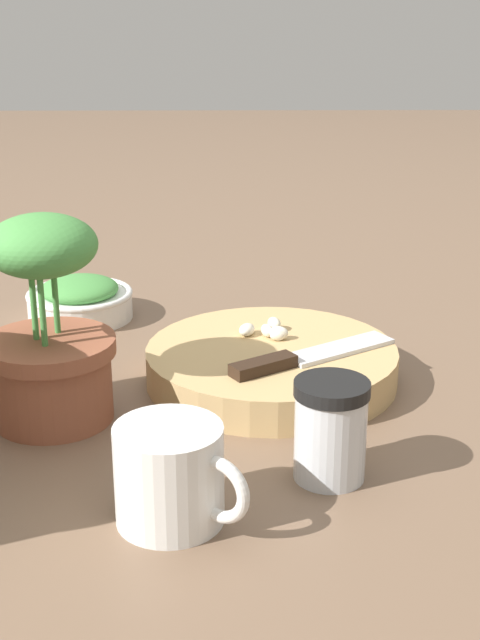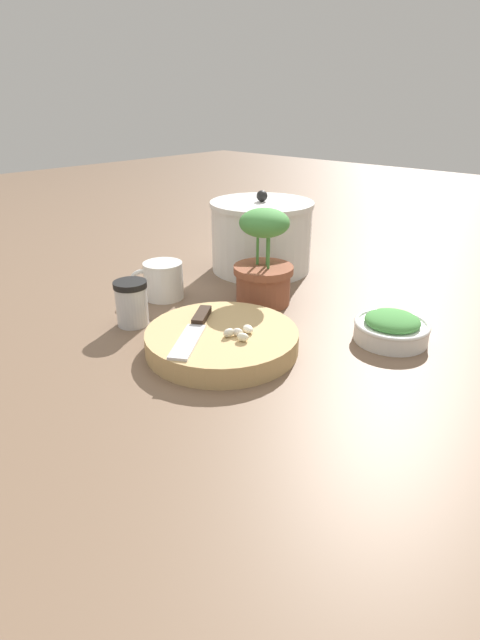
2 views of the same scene
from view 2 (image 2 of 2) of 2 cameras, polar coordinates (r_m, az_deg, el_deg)
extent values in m
plane|color=brown|center=(0.98, 0.51, -1.53)|extent=(5.00, 5.00, 0.00)
cylinder|color=tan|center=(0.91, -2.08, -2.33)|extent=(0.28, 0.28, 0.04)
cube|color=black|center=(0.94, -4.40, 0.50)|extent=(0.06, 0.07, 0.01)
cube|color=silver|center=(0.86, -6.00, -2.45)|extent=(0.10, 0.13, 0.01)
ellipsoid|color=#F2ECCE|center=(0.85, 0.33, -1.97)|extent=(0.02, 0.02, 0.02)
ellipsoid|color=white|center=(0.89, 0.92, -1.03)|extent=(0.03, 0.02, 0.01)
ellipsoid|color=silver|center=(0.87, -0.28, -1.40)|extent=(0.02, 0.02, 0.01)
ellipsoid|color=silver|center=(0.87, -1.29, -1.46)|extent=(0.02, 0.02, 0.02)
ellipsoid|color=beige|center=(0.87, -1.38, -1.49)|extent=(0.01, 0.02, 0.01)
cylinder|color=silver|center=(0.98, 16.86, -1.35)|extent=(0.14, 0.14, 0.03)
torus|color=silver|center=(0.98, 16.98, -0.46)|extent=(0.14, 0.14, 0.01)
ellipsoid|color=#478E42|center=(0.97, 17.02, -0.09)|extent=(0.10, 0.10, 0.03)
cylinder|color=silver|center=(1.02, -12.24, 1.57)|extent=(0.06, 0.06, 0.08)
cylinder|color=black|center=(1.00, -12.47, 3.99)|extent=(0.07, 0.07, 0.01)
cylinder|color=silver|center=(1.15, -8.73, 4.50)|extent=(0.09, 0.09, 0.08)
torus|color=silver|center=(1.14, -11.12, 4.36)|extent=(0.04, 0.05, 0.06)
cylinder|color=silver|center=(1.32, 2.44, 9.29)|extent=(0.26, 0.26, 0.17)
cylinder|color=silver|center=(1.30, 2.51, 13.11)|extent=(0.26, 0.26, 0.01)
sphere|color=black|center=(1.29, 2.53, 13.98)|extent=(0.03, 0.03, 0.03)
cylinder|color=#935138|center=(1.10, 2.67, 4.06)|extent=(0.12, 0.12, 0.09)
cylinder|color=#935138|center=(1.09, 2.70, 5.78)|extent=(0.13, 0.13, 0.02)
ellipsoid|color=#478E42|center=(1.06, 2.81, 11.04)|extent=(0.11, 0.11, 0.06)
cylinder|color=#478E42|center=(1.09, 2.03, 8.76)|extent=(0.01, 0.01, 0.09)
cylinder|color=#478E42|center=(1.09, 3.17, 8.71)|extent=(0.01, 0.01, 0.09)
cylinder|color=#478E42|center=(1.06, 3.30, 8.34)|extent=(0.01, 0.01, 0.09)
camera|label=1|loc=(1.60, -26.63, 21.19)|focal=50.00mm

